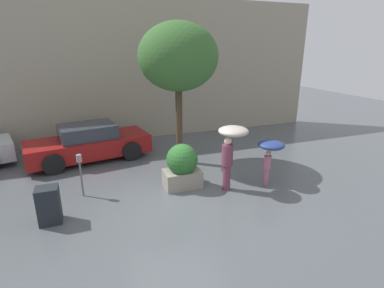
% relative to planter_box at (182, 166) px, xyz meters
% --- Properties ---
extents(ground_plane, '(40.00, 40.00, 0.00)m').
position_rel_planter_box_xyz_m(ground_plane, '(-0.52, -0.88, -0.66)').
color(ground_plane, '#51565B').
extents(building_facade, '(18.00, 0.30, 6.00)m').
position_rel_planter_box_xyz_m(building_facade, '(-0.52, 5.62, 2.34)').
color(building_facade, '#9E937F').
rests_on(building_facade, ground).
extents(planter_box, '(1.08, 0.92, 1.32)m').
position_rel_planter_box_xyz_m(planter_box, '(0.00, 0.00, 0.00)').
color(planter_box, gray).
rests_on(planter_box, ground).
extents(person_adult, '(0.84, 0.84, 1.90)m').
position_rel_planter_box_xyz_m(person_adult, '(1.23, -0.65, 0.77)').
color(person_adult, brown).
rests_on(person_adult, ground).
extents(person_child, '(0.78, 0.78, 1.37)m').
position_rel_planter_box_xyz_m(person_child, '(2.50, -0.72, 0.46)').
color(person_child, '#B76684').
rests_on(person_child, ground).
extents(parked_car_near, '(4.49, 2.45, 1.32)m').
position_rel_planter_box_xyz_m(parked_car_near, '(-2.49, 3.35, -0.04)').
color(parked_car_near, maroon).
rests_on(parked_car_near, ground).
extents(street_tree, '(2.63, 2.63, 4.79)m').
position_rel_planter_box_xyz_m(street_tree, '(0.54, 1.95, 2.99)').
color(street_tree, '#423323').
rests_on(street_tree, ground).
extents(parking_meter, '(0.14, 0.14, 1.22)m').
position_rel_planter_box_xyz_m(parking_meter, '(-2.79, 0.39, 0.22)').
color(parking_meter, '#595B60').
rests_on(parking_meter, ground).
extents(newspaper_box, '(0.50, 0.44, 0.90)m').
position_rel_planter_box_xyz_m(newspaper_box, '(-3.53, -0.75, -0.21)').
color(newspaper_box, '#1E2328').
rests_on(newspaper_box, ground).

